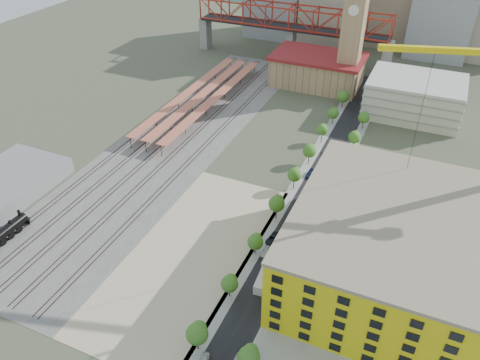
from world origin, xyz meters
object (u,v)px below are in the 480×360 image
at_px(construction_building, 395,248).
at_px(site_trailer_c, 284,241).
at_px(site_trailer_d, 303,205).
at_px(site_trailer_b, 282,244).
at_px(site_trailer_a, 264,277).
at_px(clock_tower, 354,22).

xyz_separation_m(construction_building, site_trailer_c, (-26.00, 0.84, -8.15)).
xyz_separation_m(site_trailer_c, site_trailer_d, (0.00, 16.03, 0.12)).
xyz_separation_m(construction_building, site_trailer_b, (-26.00, -0.62, -8.13)).
bearing_deg(site_trailer_a, site_trailer_c, 85.67).
bearing_deg(site_trailer_a, clock_tower, 89.73).
distance_m(site_trailer_a, site_trailer_b, 12.17).
bearing_deg(construction_building, site_trailer_b, -178.63).
relative_size(site_trailer_b, site_trailer_d, 0.93).
distance_m(construction_building, site_trailer_c, 27.26).
distance_m(clock_tower, site_trailer_d, 87.86).
bearing_deg(site_trailer_c, construction_building, -12.07).
height_order(construction_building, site_trailer_c, construction_building).
xyz_separation_m(clock_tower, construction_building, (34.00, -99.99, -19.29)).
bearing_deg(site_trailer_d, site_trailer_b, -88.29).
xyz_separation_m(clock_tower, site_trailer_d, (8.00, -83.12, -27.31)).
height_order(site_trailer_a, site_trailer_b, site_trailer_b).
bearing_deg(site_trailer_c, site_trailer_b, -100.22).
bearing_deg(site_trailer_a, site_trailer_b, 85.67).
xyz_separation_m(clock_tower, site_trailer_c, (8.00, -99.16, -27.43)).
xyz_separation_m(clock_tower, site_trailer_a, (8.00, -112.78, -27.42)).
bearing_deg(site_trailer_c, site_trailer_a, -100.22).
relative_size(clock_tower, site_trailer_a, 5.58).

